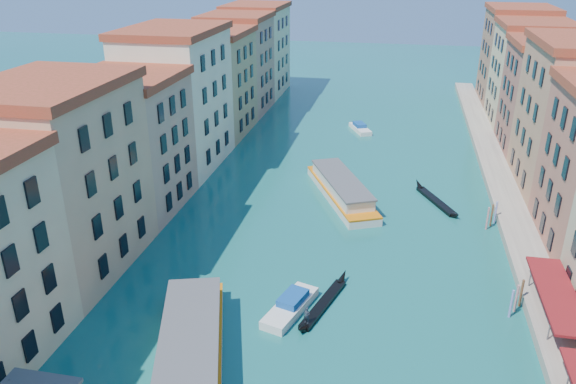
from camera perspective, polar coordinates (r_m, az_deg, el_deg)
name	(u,v)px	position (r m, az deg, el deg)	size (l,w,h in m)	color
left_bank_palazzos	(161,115)	(82.00, -12.81, 7.66)	(12.80, 128.40, 21.00)	#C6B292
quay	(507,201)	(79.95, 21.34, -0.86)	(4.00, 140.00, 1.00)	gray
mooring_poles_right	(541,384)	(48.46, 24.31, -17.33)	(1.44, 54.24, 3.20)	#4F2D1B
vaporetto_near	(190,359)	(47.04, -9.94, -16.36)	(11.19, 22.35, 3.25)	silver
vaporetto_far	(341,189)	(76.61, 5.44, 0.32)	(11.94, 19.08, 2.83)	silver
gondola_fore	(323,303)	(54.51, 3.61, -11.14)	(4.01, 11.13, 2.27)	black
gondola_far	(435,200)	(77.84, 14.72, -0.75)	(6.20, 11.18, 1.71)	black
motorboat_mid	(291,305)	(53.64, 0.29, -11.45)	(4.42, 7.82, 1.55)	silver
motorboat_far	(360,128)	(106.01, 7.33, 6.47)	(4.81, 7.11, 1.42)	white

